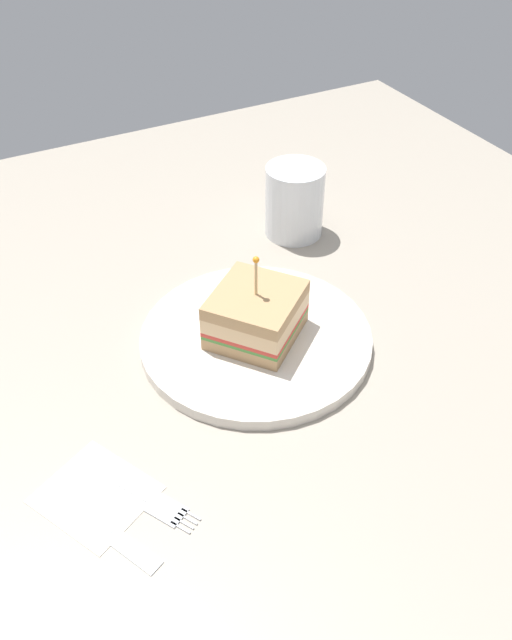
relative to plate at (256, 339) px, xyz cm
name	(u,v)px	position (x,y,z in cm)	size (l,w,h in cm)	color
ground_plane	(256,350)	(0.00, 0.00, -1.66)	(114.76, 114.76, 2.00)	#9E9384
plate	(256,339)	(0.00, 0.00, 0.00)	(25.18, 25.18, 1.32)	silver
sandwich_half_center	(259,316)	(-0.17, 0.40, 3.43)	(12.53, 12.44, 10.18)	tan
drink_glass	(294,205)	(-14.87, -17.48, 3.47)	(7.68, 7.68, 9.49)	silver
napkin	(96,494)	(21.61, 10.96, -0.59)	(9.17, 8.25, 0.15)	beige
fork	(148,499)	(17.74, 13.62, -0.49)	(7.73, 12.07, 0.35)	silver
knife	(107,531)	(21.89, 14.98, -0.49)	(6.60, 12.16, 0.35)	silver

